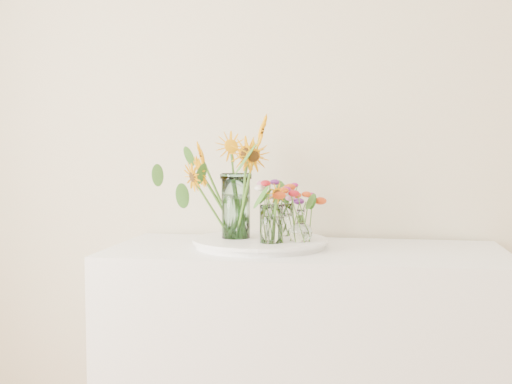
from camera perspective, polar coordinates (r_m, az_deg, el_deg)
counter at (r=2.41m, az=4.37°, el=-15.66°), size 1.40×0.60×0.90m
tray at (r=2.32m, az=0.37°, el=-4.60°), size 0.46×0.46×0.02m
mason_jar at (r=2.33m, az=-1.80°, el=-1.27°), size 0.13×0.13×0.24m
sunflower_bouquet at (r=2.32m, az=-1.81°, el=1.37°), size 0.77×0.77×0.46m
small_vase_a at (r=2.22m, az=1.37°, el=-2.90°), size 0.11×0.11×0.14m
wildflower_posy_a at (r=2.21m, az=1.37°, el=-1.74°), size 0.19×0.19×0.23m
small_vase_b at (r=2.26m, az=4.01°, el=-3.04°), size 0.09×0.09×0.12m
wildflower_posy_b at (r=2.25m, az=4.01°, el=-1.91°), size 0.19×0.19×0.21m
small_vase_c at (r=2.41m, az=2.52°, el=-2.52°), size 0.09×0.09×0.12m
wildflower_posy_c at (r=2.40m, az=2.52°, el=-1.45°), size 0.21×0.21×0.21m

